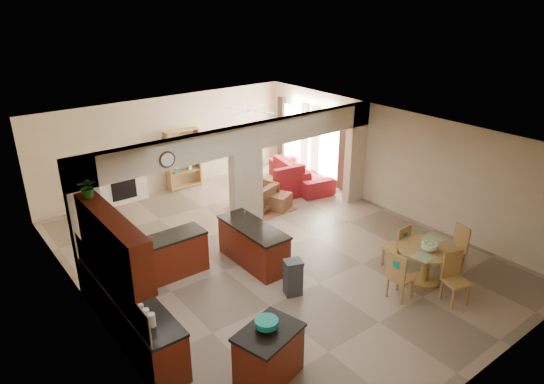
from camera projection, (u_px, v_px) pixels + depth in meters
floor at (272, 253)px, 11.16m from camera, size 10.00×10.00×0.00m
ceiling at (272, 135)px, 10.07m from camera, size 10.00×10.00×0.00m
wall_back at (168, 144)px, 14.26m from camera, size 8.00×0.00×8.00m
wall_front at (484, 306)px, 6.96m from camera, size 8.00×0.00×8.00m
wall_left at (89, 253)px, 8.36m from camera, size 0.00×10.00×10.00m
wall_right at (391, 160)px, 12.87m from camera, size 0.00×10.00×10.00m
partition_left_pier at (87, 227)px, 9.26m from camera, size 0.60×0.25×2.80m
partition_center_pier at (246, 195)px, 11.46m from camera, size 0.80×0.25×2.20m
partition_right_pier at (356, 153)px, 13.43m from camera, size 0.60×0.25×2.80m
partition_header at (245, 138)px, 10.92m from camera, size 8.00×0.25×0.60m
kitchen_counter at (141, 290)px, 8.96m from camera, size 2.52×3.29×1.48m
upper_cabinets at (112, 241)px, 7.68m from camera, size 0.35×2.40×0.90m
peninsula at (253, 245)px, 10.56m from camera, size 0.70×1.85×0.91m
wall_clock at (167, 160)px, 9.70m from camera, size 0.34×0.03×0.34m
rug at (260, 209)px, 13.36m from camera, size 1.60×1.30×0.01m
fireplace at (121, 182)px, 13.54m from camera, size 1.60×0.35×1.20m
shelving_unit at (183, 159)px, 14.52m from camera, size 1.00×0.32×1.80m
window_a at (330, 147)px, 14.61m from camera, size 0.02×0.90×1.90m
window_b at (293, 135)px, 15.85m from camera, size 0.02×0.90×1.90m
glazed_door at (311, 145)px, 15.29m from camera, size 0.02×0.70×2.10m
drape_a_left at (343, 152)px, 14.15m from camera, size 0.10×0.28×2.30m
drape_a_right at (315, 143)px, 15.02m from camera, size 0.10×0.28×2.30m
drape_b_left at (305, 139)px, 15.39m from camera, size 0.10×0.28×2.30m
drape_b_right at (281, 131)px, 16.26m from camera, size 0.10×0.28×2.30m
ceiling_fan at (248, 110)px, 13.20m from camera, size 1.00×1.00×0.10m
kitchen_island at (269, 354)px, 7.42m from camera, size 1.16×0.96×0.87m
teal_bowl at (266, 324)px, 7.26m from camera, size 0.36×0.36×0.17m
trash_can at (293, 279)px, 9.52m from camera, size 0.40×0.37×0.69m
dining_table at (427, 260)px, 9.83m from camera, size 1.18×1.18×0.80m
fruit_bowl at (429, 247)px, 9.61m from camera, size 0.32×0.32×0.17m
sofa at (301, 173)px, 14.94m from camera, size 2.68×1.49×0.74m
chaise at (282, 190)px, 14.15m from camera, size 1.07×0.91×0.39m
armchair at (259, 196)px, 13.30m from camera, size 1.00×1.01×0.74m
ottoman at (278, 201)px, 13.32m from camera, size 0.79×0.79×0.43m
plant at (88, 187)px, 8.08m from camera, size 0.42×0.39×0.37m
chair_north at (399, 245)px, 10.35m from camera, size 0.43×0.44×1.02m
chair_east at (456, 246)px, 10.29m from camera, size 0.52×0.52×1.02m
chair_south at (454, 275)px, 9.26m from camera, size 0.53×0.53×1.02m
chair_west at (399, 274)px, 9.28m from camera, size 0.44×0.44×1.02m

